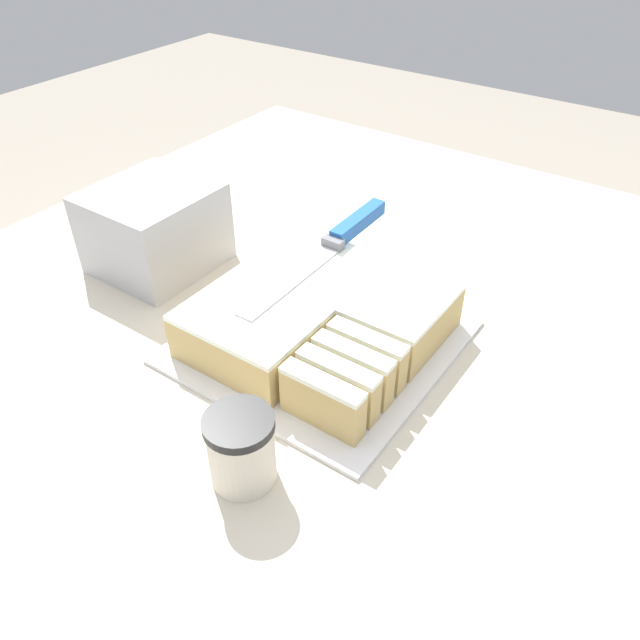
# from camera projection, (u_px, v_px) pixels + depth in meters

# --- Properties ---
(ground_plane) EXTENTS (8.00, 8.00, 0.00)m
(ground_plane) POSITION_uv_depth(u_px,v_px,m) (293.00, 622.00, 1.47)
(ground_plane) COLOR #9E9384
(countertop) EXTENTS (1.40, 1.10, 0.91)m
(countertop) POSITION_uv_depth(u_px,v_px,m) (286.00, 505.00, 1.19)
(countertop) COLOR beige
(countertop) RESTS_ON ground_plane
(cake_board) EXTENTS (0.34, 0.33, 0.01)m
(cake_board) POSITION_uv_depth(u_px,v_px,m) (320.00, 341.00, 0.85)
(cake_board) COLOR silver
(cake_board) RESTS_ON countertop
(cake) EXTENTS (0.29, 0.28, 0.07)m
(cake) POSITION_uv_depth(u_px,v_px,m) (319.00, 317.00, 0.84)
(cake) COLOR tan
(cake) RESTS_ON cake_board
(knife) EXTENTS (0.34, 0.03, 0.02)m
(knife) POSITION_uv_depth(u_px,v_px,m) (343.00, 234.00, 0.93)
(knife) COLOR silver
(knife) RESTS_ON cake
(coffee_cup) EXTENTS (0.07, 0.07, 0.09)m
(coffee_cup) POSITION_uv_depth(u_px,v_px,m) (241.00, 449.00, 0.65)
(coffee_cup) COLOR beige
(coffee_cup) RESTS_ON countertop
(storage_box) EXTENTS (0.18, 0.17, 0.13)m
(storage_box) POSITION_uv_depth(u_px,v_px,m) (156.00, 228.00, 0.98)
(storage_box) COLOR #B2B2B7
(storage_box) RESTS_ON countertop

